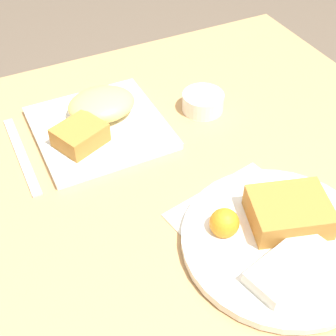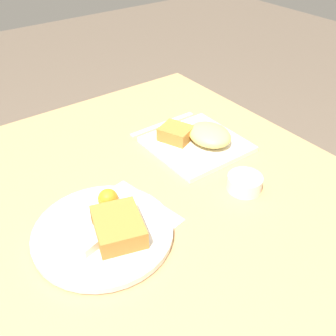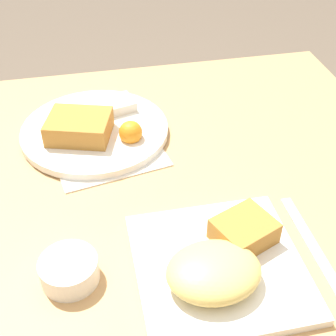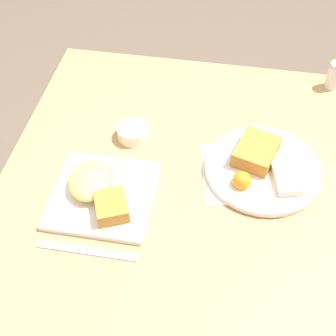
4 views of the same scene
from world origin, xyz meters
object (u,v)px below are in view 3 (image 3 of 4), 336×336
Objects in this scene: plate_square_near at (220,263)px; sauce_ramekin at (69,270)px; plate_oval_far at (94,128)px; butter_knife at (315,249)px.

sauce_ramekin is (-0.20, 0.03, -0.00)m from plate_square_near.
sauce_ramekin is at bearing -100.32° from plate_oval_far.
plate_square_near is at bearing 94.19° from butter_knife.
plate_square_near is 0.82× the size of plate_oval_far.
plate_square_near is at bearing -9.17° from sauce_ramekin.
plate_oval_far is (-0.14, 0.37, -0.00)m from plate_square_near.
plate_oval_far is at bearing 79.68° from sauce_ramekin.
butter_knife is (0.29, -0.35, -0.02)m from plate_oval_far.
plate_oval_far is at bearing 111.34° from plate_square_near.
plate_square_near reaches higher than plate_oval_far.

